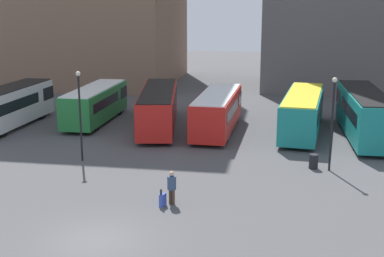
{
  "coord_description": "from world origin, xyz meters",
  "views": [
    {
      "loc": [
        7.25,
        -19.14,
        9.61
      ],
      "look_at": [
        1.85,
        12.77,
        1.69
      ],
      "focal_mm": 50.0,
      "sensor_mm": 36.0,
      "label": 1
    }
  ],
  "objects_px": {
    "lamp_post_0": "(332,116)",
    "bus_5": "(364,113)",
    "bus_2": "(158,107)",
    "lamp_post_1": "(80,109)",
    "bus_3": "(217,111)",
    "traveler": "(172,185)",
    "bus_0": "(11,105)",
    "bus_1": "(96,103)",
    "bus_4": "(303,111)",
    "suitcase": "(163,200)",
    "trash_bin": "(314,161)"
  },
  "relations": [
    {
      "from": "lamp_post_0",
      "to": "bus_5",
      "type": "bearing_deg",
      "value": 70.18
    },
    {
      "from": "bus_2",
      "to": "lamp_post_1",
      "type": "bearing_deg",
      "value": 154.38
    },
    {
      "from": "bus_3",
      "to": "traveler",
      "type": "xyz_separation_m",
      "value": [
        -0.39,
        -14.62,
        -0.58
      ]
    },
    {
      "from": "bus_0",
      "to": "bus_5",
      "type": "bearing_deg",
      "value": -85.8
    },
    {
      "from": "bus_1",
      "to": "bus_2",
      "type": "relative_size",
      "value": 0.79
    },
    {
      "from": "bus_1",
      "to": "bus_4",
      "type": "xyz_separation_m",
      "value": [
        16.09,
        -0.85,
        0.08
      ]
    },
    {
      "from": "bus_5",
      "to": "traveler",
      "type": "relative_size",
      "value": 6.74
    },
    {
      "from": "bus_3",
      "to": "suitcase",
      "type": "relative_size",
      "value": 10.8
    },
    {
      "from": "bus_2",
      "to": "bus_5",
      "type": "distance_m",
      "value": 14.95
    },
    {
      "from": "lamp_post_1",
      "to": "bus_4",
      "type": "bearing_deg",
      "value": 35.01
    },
    {
      "from": "bus_5",
      "to": "suitcase",
      "type": "xyz_separation_m",
      "value": [
        -11.13,
        -14.98,
        -1.47
      ]
    },
    {
      "from": "bus_1",
      "to": "bus_2",
      "type": "distance_m",
      "value": 5.45
    },
    {
      "from": "bus_0",
      "to": "lamp_post_0",
      "type": "relative_size",
      "value": 1.82
    },
    {
      "from": "bus_0",
      "to": "lamp_post_0",
      "type": "height_order",
      "value": "lamp_post_0"
    },
    {
      "from": "bus_3",
      "to": "trash_bin",
      "type": "xyz_separation_m",
      "value": [
        6.57,
        -7.87,
        -1.13
      ]
    },
    {
      "from": "bus_5",
      "to": "suitcase",
      "type": "relative_size",
      "value": 12.37
    },
    {
      "from": "bus_0",
      "to": "lamp_post_1",
      "type": "relative_size",
      "value": 1.79
    },
    {
      "from": "trash_bin",
      "to": "bus_3",
      "type": "bearing_deg",
      "value": 129.88
    },
    {
      "from": "bus_0",
      "to": "lamp_post_0",
      "type": "distance_m",
      "value": 24.3
    },
    {
      "from": "bus_5",
      "to": "lamp_post_0",
      "type": "bearing_deg",
      "value": 158.36
    },
    {
      "from": "lamp_post_1",
      "to": "suitcase",
      "type": "bearing_deg",
      "value": -44.65
    },
    {
      "from": "bus_5",
      "to": "lamp_post_0",
      "type": "xyz_separation_m",
      "value": [
        -2.92,
        -8.1,
        1.39
      ]
    },
    {
      "from": "bus_3",
      "to": "suitcase",
      "type": "xyz_separation_m",
      "value": [
        -0.76,
        -14.98,
        -1.24
      ]
    },
    {
      "from": "bus_4",
      "to": "trash_bin",
      "type": "bearing_deg",
      "value": -171.32
    },
    {
      "from": "bus_3",
      "to": "suitcase",
      "type": "height_order",
      "value": "bus_3"
    },
    {
      "from": "bus_0",
      "to": "trash_bin",
      "type": "xyz_separation_m",
      "value": [
        22.32,
        -6.83,
        -1.23
      ]
    },
    {
      "from": "bus_0",
      "to": "trash_bin",
      "type": "relative_size",
      "value": 11.48
    },
    {
      "from": "bus_1",
      "to": "bus_2",
      "type": "height_order",
      "value": "bus_2"
    },
    {
      "from": "bus_5",
      "to": "traveler",
      "type": "height_order",
      "value": "bus_5"
    },
    {
      "from": "bus_5",
      "to": "bus_0",
      "type": "bearing_deg",
      "value": 90.45
    },
    {
      "from": "bus_0",
      "to": "traveler",
      "type": "relative_size",
      "value": 5.92
    },
    {
      "from": "bus_3",
      "to": "bus_5",
      "type": "xyz_separation_m",
      "value": [
        10.37,
        0.0,
        0.23
      ]
    },
    {
      "from": "traveler",
      "to": "suitcase",
      "type": "distance_m",
      "value": 0.84
    },
    {
      "from": "bus_3",
      "to": "lamp_post_1",
      "type": "relative_size",
      "value": 1.78
    },
    {
      "from": "traveler",
      "to": "lamp_post_1",
      "type": "bearing_deg",
      "value": 65.42
    },
    {
      "from": "bus_4",
      "to": "bus_3",
      "type": "bearing_deg",
      "value": 102.75
    },
    {
      "from": "bus_3",
      "to": "lamp_post_1",
      "type": "distance_m",
      "value": 11.35
    },
    {
      "from": "bus_5",
      "to": "suitcase",
      "type": "bearing_deg",
      "value": 141.57
    },
    {
      "from": "traveler",
      "to": "lamp_post_0",
      "type": "relative_size",
      "value": 0.31
    },
    {
      "from": "bus_3",
      "to": "lamp_post_1",
      "type": "xyz_separation_m",
      "value": [
        -7.18,
        -8.63,
        1.66
      ]
    },
    {
      "from": "trash_bin",
      "to": "bus_4",
      "type": "bearing_deg",
      "value": 92.64
    },
    {
      "from": "suitcase",
      "to": "lamp_post_0",
      "type": "bearing_deg",
      "value": -33.24
    },
    {
      "from": "bus_0",
      "to": "lamp_post_1",
      "type": "xyz_separation_m",
      "value": [
        8.56,
        -7.6,
        1.57
      ]
    },
    {
      "from": "bus_3",
      "to": "bus_5",
      "type": "bearing_deg",
      "value": -88.36
    },
    {
      "from": "lamp_post_0",
      "to": "suitcase",
      "type": "bearing_deg",
      "value": -140.04
    },
    {
      "from": "bus_1",
      "to": "lamp_post_0",
      "type": "relative_size",
      "value": 1.72
    },
    {
      "from": "traveler",
      "to": "trash_bin",
      "type": "height_order",
      "value": "traveler"
    },
    {
      "from": "bus_4",
      "to": "bus_5",
      "type": "xyz_separation_m",
      "value": [
        4.19,
        -0.72,
        0.2
      ]
    },
    {
      "from": "suitcase",
      "to": "traveler",
      "type": "bearing_deg",
      "value": -28.94
    },
    {
      "from": "bus_0",
      "to": "traveler",
      "type": "bearing_deg",
      "value": -129.57
    }
  ]
}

